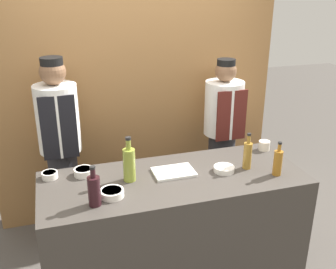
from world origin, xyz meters
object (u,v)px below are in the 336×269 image
(bottle_wine, at_px, (94,190))
(bottle_amber, at_px, (278,162))
(cup_cream, at_px, (264,145))
(bottle_oil, at_px, (129,164))
(sauce_bowl_brown, at_px, (50,175))
(chef_left, at_px, (61,147))
(sauce_bowl_red, at_px, (84,172))
(sauce_bowl_green, at_px, (112,193))
(sauce_bowl_yellow, at_px, (224,169))
(cutting_board, at_px, (174,172))
(chef_right, at_px, (222,135))
(bottle_vinegar, at_px, (248,155))

(bottle_wine, relative_size, bottle_amber, 1.05)
(cup_cream, bearing_deg, bottle_oil, -170.87)
(bottle_wine, bearing_deg, sauce_bowl_brown, 120.33)
(sauce_bowl_brown, xyz_separation_m, chef_left, (0.10, 0.58, -0.04))
(sauce_bowl_red, distance_m, sauce_bowl_green, 0.39)
(sauce_bowl_red, height_order, sauce_bowl_yellow, sauce_bowl_red)
(cutting_board, bearing_deg, bottle_oil, -178.46)
(sauce_bowl_green, bearing_deg, sauce_bowl_yellow, 7.46)
(sauce_bowl_green, xyz_separation_m, bottle_amber, (1.23, -0.05, 0.08))
(sauce_bowl_green, xyz_separation_m, chef_right, (1.26, 0.97, -0.11))
(sauce_bowl_brown, distance_m, bottle_wine, 0.54)
(cutting_board, relative_size, chef_left, 0.18)
(bottle_vinegar, xyz_separation_m, bottle_oil, (-0.90, 0.07, 0.02))
(sauce_bowl_brown, relative_size, bottle_vinegar, 0.40)
(sauce_bowl_green, distance_m, cutting_board, 0.54)
(chef_right, bearing_deg, sauce_bowl_brown, -160.54)
(bottle_wine, bearing_deg, bottle_amber, 1.04)
(sauce_bowl_yellow, relative_size, bottle_oil, 0.47)
(bottle_vinegar, xyz_separation_m, bottle_amber, (0.16, -0.16, -0.01))
(sauce_bowl_red, distance_m, chef_left, 0.63)
(cup_cream, bearing_deg, bottle_wine, -163.04)
(cutting_board, bearing_deg, bottle_vinegar, -8.31)
(bottle_amber, xyz_separation_m, cup_cream, (0.14, 0.43, -0.06))
(sauce_bowl_red, height_order, bottle_oil, bottle_oil)
(cutting_board, height_order, bottle_vinegar, bottle_vinegar)
(cutting_board, distance_m, bottle_wine, 0.68)
(sauce_bowl_green, relative_size, cutting_board, 0.53)
(sauce_bowl_red, xyz_separation_m, sauce_bowl_brown, (-0.24, 0.03, -0.00))
(sauce_bowl_green, relative_size, cup_cream, 1.72)
(bottle_oil, height_order, bottle_amber, bottle_oil)
(sauce_bowl_red, relative_size, chef_left, 0.08)
(bottle_oil, xyz_separation_m, chef_right, (1.09, 0.79, -0.21))
(bottle_wine, relative_size, chef_left, 0.16)
(bottle_vinegar, bearing_deg, chef_left, 147.57)
(chef_left, height_order, chef_right, chef_left)
(sauce_bowl_brown, xyz_separation_m, sauce_bowl_yellow, (1.27, -0.28, -0.00))
(sauce_bowl_green, bearing_deg, bottle_amber, -2.22)
(chef_right, bearing_deg, bottle_oil, -144.30)
(sauce_bowl_red, bearing_deg, sauce_bowl_brown, 173.40)
(chef_left, bearing_deg, sauce_bowl_red, -77.21)
(chef_right, bearing_deg, sauce_bowl_green, -142.17)
(sauce_bowl_red, relative_size, bottle_amber, 0.54)
(sauce_bowl_yellow, bearing_deg, sauce_bowl_brown, 167.64)
(sauce_bowl_red, distance_m, bottle_vinegar, 1.24)
(sauce_bowl_red, bearing_deg, bottle_oil, -29.45)
(sauce_bowl_red, distance_m, bottle_amber, 1.44)
(sauce_bowl_red, relative_size, sauce_bowl_brown, 1.24)
(sauce_bowl_green, xyz_separation_m, sauce_bowl_yellow, (0.87, 0.11, -0.00))
(sauce_bowl_brown, relative_size, chef_right, 0.07)
(bottle_amber, bearing_deg, sauce_bowl_green, 177.78)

